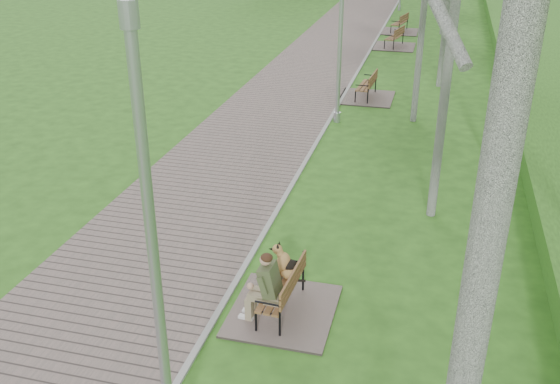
# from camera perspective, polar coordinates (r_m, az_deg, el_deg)

# --- Properties ---
(walkway) EXTENTS (3.50, 67.00, 0.04)m
(walkway) POSITION_cam_1_polar(r_m,az_deg,el_deg) (26.56, 4.17, 12.60)
(walkway) COLOR #6F6059
(walkway) RESTS_ON ground
(kerb) EXTENTS (0.10, 67.00, 0.05)m
(kerb) POSITION_cam_1_polar(r_m,az_deg,el_deg) (26.31, 8.00, 12.31)
(kerb) COLOR #999993
(kerb) RESTS_ON ground
(bench_main) EXTENTS (1.59, 1.77, 1.39)m
(bench_main) POSITION_cam_1_polar(r_m,az_deg,el_deg) (9.74, -0.27, -9.12)
(bench_main) COLOR #6F6059
(bench_main) RESTS_ON ground
(bench_second) EXTENTS (1.68, 1.86, 1.03)m
(bench_second) POSITION_cam_1_polar(r_m,az_deg,el_deg) (20.46, 7.85, 9.00)
(bench_second) COLOR #6F6059
(bench_second) RESTS_ON ground
(bench_third) EXTENTS (1.70, 1.89, 1.04)m
(bench_third) POSITION_cam_1_polar(r_m,az_deg,el_deg) (27.99, 10.37, 13.29)
(bench_third) COLOR #6F6059
(bench_third) RESTS_ON ground
(bench_far) EXTENTS (1.70, 1.89, 1.04)m
(bench_far) POSITION_cam_1_polar(r_m,az_deg,el_deg) (31.28, 10.84, 14.51)
(bench_far) COLOR #6F6059
(bench_far) RESTS_ON ground
(lamp_post_near) EXTENTS (0.20, 0.20, 5.12)m
(lamp_post_near) POSITION_cam_1_polar(r_m,az_deg,el_deg) (6.62, -11.35, -7.20)
(lamp_post_near) COLOR #A3A5AB
(lamp_post_near) RESTS_ON ground
(lamp_post_second) EXTENTS (0.19, 0.19, 5.01)m
(lamp_post_second) POSITION_cam_1_polar(r_m,az_deg,el_deg) (17.57, 5.52, 13.64)
(lamp_post_second) COLOR #A3A5AB
(lamp_post_second) RESTS_ON ground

